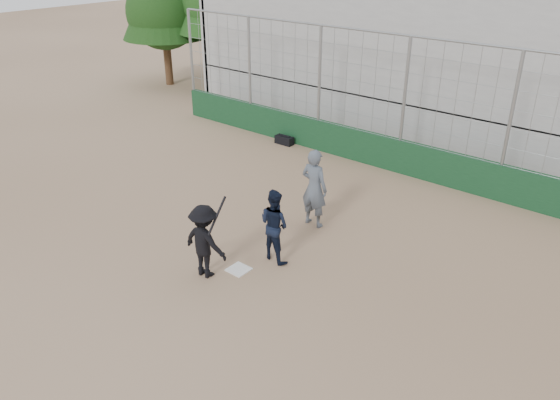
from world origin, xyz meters
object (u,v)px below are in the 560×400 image
Objects in this scene: equipment_bag at (284,140)px; batter_at_plate at (205,241)px; catcher_crouched at (274,236)px; umpire at (314,192)px.

batter_at_plate is at bearing -62.60° from equipment_bag.
batter_at_plate is 1.57m from catcher_crouched.
catcher_crouched is 1.75× the size of equipment_bag.
catcher_crouched is 7.31m from equipment_bag.
catcher_crouched is at bearing 62.97° from batter_at_plate.
equipment_bag is (-4.16, 3.97, -0.75)m from umpire.
catcher_crouched is 1.88m from umpire.
equipment_bag is at bearing -42.85° from umpire.
umpire reaches higher than catcher_crouched.
batter_at_plate reaches higher than umpire.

